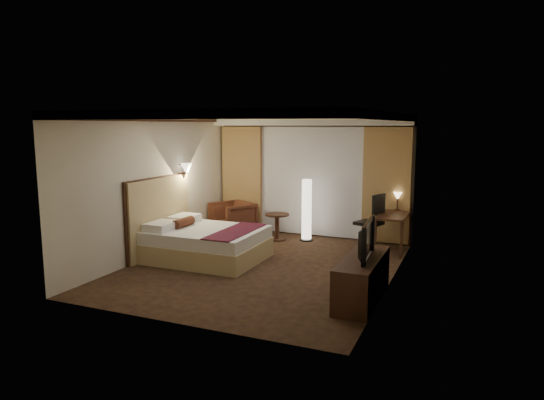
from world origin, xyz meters
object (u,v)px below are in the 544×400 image
at_px(desk, 393,232).
at_px(television, 361,238).
at_px(side_table, 277,227).
at_px(office_chair, 369,221).
at_px(armchair, 233,217).
at_px(floor_lamp, 307,210).
at_px(bed, 207,244).
at_px(dresser, 362,279).

bearing_deg(desk, television, -89.62).
relative_size(side_table, office_chair, 0.51).
bearing_deg(office_chair, desk, 25.83).
bearing_deg(armchair, floor_lamp, 36.58).
distance_m(bed, office_chair, 3.32).
bearing_deg(television, office_chair, 5.71).
distance_m(armchair, side_table, 1.11).
bearing_deg(side_table, desk, 1.84).
distance_m(bed, side_table, 2.07).
xyz_separation_m(dresser, television, (-0.03, 0.00, 0.61)).
relative_size(armchair, desk, 0.70).
distance_m(floor_lamp, dresser, 3.72).
bearing_deg(office_chair, armchair, -159.48).
relative_size(side_table, television, 0.59).
distance_m(side_table, floor_lamp, 0.75).
xyz_separation_m(armchair, desk, (3.59, 0.08, -0.05)).
height_order(bed, office_chair, office_chair).
xyz_separation_m(armchair, dresser, (3.64, -2.95, -0.11)).
relative_size(bed, television, 2.05).
xyz_separation_m(floor_lamp, desk, (1.88, -0.12, -0.31)).
relative_size(bed, armchair, 2.39).
bearing_deg(side_table, office_chair, 0.85).
bearing_deg(armchair, television, -9.58).
height_order(floor_lamp, desk, floor_lamp).
relative_size(armchair, floor_lamp, 0.63).
height_order(armchair, television, television).
xyz_separation_m(side_table, desk, (2.49, 0.08, 0.08)).
relative_size(bed, floor_lamp, 1.51).
distance_m(side_table, dresser, 3.90).
distance_m(armchair, television, 4.69).
bearing_deg(armchair, dresser, -9.35).
relative_size(dresser, television, 1.63).
relative_size(desk, dresser, 0.75).
relative_size(bed, dresser, 1.25).
relative_size(armchair, side_table, 1.46).
height_order(bed, television, television).
distance_m(armchair, desk, 3.59).
bearing_deg(bed, floor_lamp, 60.35).
xyz_separation_m(desk, office_chair, (-0.48, -0.05, 0.20)).
relative_size(bed, desk, 1.67).
bearing_deg(bed, television, -17.50).
relative_size(side_table, desk, 0.48).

